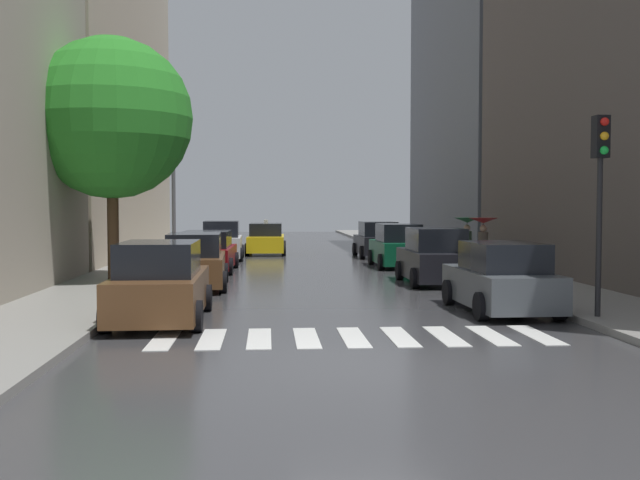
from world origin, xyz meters
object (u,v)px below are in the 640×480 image
object	(u,v)px
parked_car_left_second	(195,262)
pedestrian_foreground	(467,231)
parked_car_right_second	(434,258)
traffic_light_right_corner	(600,170)
parked_car_left_third	(207,252)
parked_car_right_nearest	(501,279)
pedestrian_near_tree	(483,231)
street_tree_left	(112,118)
parked_car_left_fourth	(222,242)
parked_car_right_fourth	(377,241)
lamp_post_left	(173,157)
parked_car_left_nearest	(160,284)
parked_car_right_third	(398,247)
taxi_midroad	(266,240)

from	to	relation	value
parked_car_left_second	pedestrian_foreground	size ratio (longest dim) A/B	2.36
parked_car_right_second	traffic_light_right_corner	bearing A→B (deg)	-167.99
parked_car_left_second	pedestrian_foreground	world-z (taller)	pedestrian_foreground
parked_car_left_third	parked_car_right_nearest	xyz separation A→B (m)	(7.85, -11.29, 0.03)
pedestrian_near_tree	street_tree_left	world-z (taller)	street_tree_left
parked_car_right_nearest	pedestrian_foreground	distance (m)	10.69
parked_car_left_fourth	pedestrian_near_tree	distance (m)	13.00
parked_car_right_nearest	parked_car_right_fourth	size ratio (longest dim) A/B	1.00
parked_car_left_fourth	street_tree_left	xyz separation A→B (m)	(-2.79, -10.73, 4.45)
lamp_post_left	pedestrian_foreground	bearing A→B (deg)	-17.16
parked_car_left_fourth	parked_car_right_nearest	xyz separation A→B (m)	(7.68, -17.50, -0.06)
pedestrian_foreground	traffic_light_right_corner	size ratio (longest dim) A/B	0.45
parked_car_left_third	street_tree_left	size ratio (longest dim) A/B	0.61
parked_car_left_fourth	parked_car_right_fourth	size ratio (longest dim) A/B	1.00
parked_car_right_fourth	parked_car_right_nearest	bearing A→B (deg)	179.86
parked_car_right_nearest	pedestrian_foreground	xyz separation A→B (m)	(2.06, 10.46, 0.77)
parked_car_left_fourth	lamp_post_left	size ratio (longest dim) A/B	0.52
parked_car_left_nearest	street_tree_left	world-z (taller)	street_tree_left
parked_car_left_second	street_tree_left	bearing A→B (deg)	66.06
street_tree_left	parked_car_left_third	bearing A→B (deg)	60.00
pedestrian_near_tree	parked_car_right_second	bearing A→B (deg)	-15.62
pedestrian_foreground	traffic_light_right_corner	world-z (taller)	traffic_light_right_corner
parked_car_left_third	street_tree_left	distance (m)	6.92
parked_car_right_fourth	pedestrian_foreground	distance (m)	8.56
parked_car_right_nearest	parked_car_right_fourth	xyz separation A→B (m)	(-0.15, 18.71, 0.04)
parked_car_left_third	parked_car_right_third	size ratio (longest dim) A/B	1.14
pedestrian_near_tree	traffic_light_right_corner	bearing A→B (deg)	21.16
parked_car_left_fourth	street_tree_left	size ratio (longest dim) A/B	0.53
parked_car_left_nearest	parked_car_right_fourth	bearing A→B (deg)	-22.30
parked_car_left_nearest	parked_car_right_nearest	xyz separation A→B (m)	(7.88, 0.88, -0.04)
parked_car_left_third	parked_car_right_second	distance (m)	9.15
parked_car_left_fourth	pedestrian_near_tree	bearing A→B (deg)	-130.35
parked_car_right_second	pedestrian_foreground	distance (m)	4.70
parked_car_right_second	parked_car_left_third	bearing A→B (deg)	57.88
parked_car_left_third	parked_car_right_third	distance (m)	7.82
parked_car_right_second	street_tree_left	world-z (taller)	street_tree_left
parked_car_left_nearest	traffic_light_right_corner	xyz separation A→B (m)	(9.42, -0.93, 2.47)
parked_car_left_fourth	parked_car_right_nearest	distance (m)	19.11
parked_car_right_nearest	pedestrian_foreground	bearing A→B (deg)	-12.20
street_tree_left	parked_car_right_third	bearing A→B (deg)	30.60
pedestrian_near_tree	lamp_post_left	xyz separation A→B (m)	(-11.77, 4.80, 2.98)
street_tree_left	pedestrian_foreground	bearing A→B (deg)	16.43
pedestrian_foreground	parked_car_right_third	bearing A→B (deg)	69.14
parked_car_right_fourth	pedestrian_near_tree	xyz separation A→B (m)	(2.46, -9.48, 0.78)
parked_car_right_nearest	lamp_post_left	size ratio (longest dim) A/B	0.53
taxi_midroad	pedestrian_near_tree	distance (m)	14.54
parked_car_right_nearest	taxi_midroad	xyz separation A→B (m)	(-5.62, 21.38, -0.01)
parked_car_left_nearest	parked_car_right_third	bearing A→B (deg)	-30.01
parked_car_right_second	pedestrian_near_tree	distance (m)	3.84
taxi_midroad	parked_car_right_second	bearing A→B (deg)	-158.57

